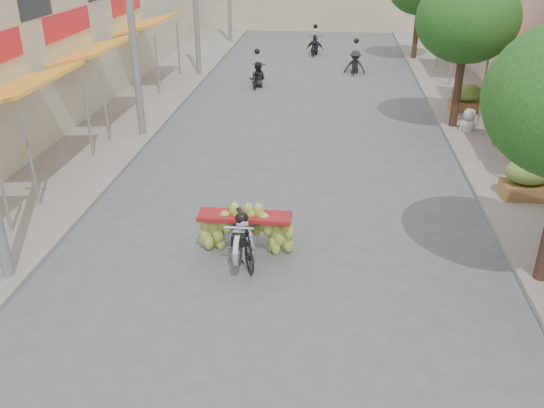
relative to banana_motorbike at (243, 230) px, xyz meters
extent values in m
cube|color=gray|center=(-6.27, 10.62, -0.62)|extent=(4.00, 60.00, 0.12)
cube|color=gray|center=(7.73, 10.62, -0.62)|extent=(4.00, 60.00, 0.12)
cylinder|color=slate|center=(-5.57, 0.42, 0.60)|extent=(0.08, 0.08, 2.55)
cube|color=#F8A129|center=(-6.39, 3.62, 2.07)|extent=(1.77, 4.00, 0.53)
cylinder|color=slate|center=(-5.57, 1.82, 0.60)|extent=(0.08, 0.08, 2.55)
cylinder|color=slate|center=(-5.57, 5.42, 0.60)|extent=(0.08, 0.08, 2.55)
cube|color=#F8A129|center=(-6.39, 8.62, 2.07)|extent=(1.77, 4.00, 0.53)
cylinder|color=slate|center=(-5.57, 6.82, 0.60)|extent=(0.08, 0.08, 2.55)
cylinder|color=slate|center=(-5.57, 10.42, 0.60)|extent=(0.08, 0.08, 2.55)
cube|color=red|center=(-7.27, 8.62, 2.92)|extent=(0.10, 3.50, 0.80)
cube|color=#F8A129|center=(-6.39, 14.62, 2.07)|extent=(1.77, 4.00, 0.53)
cylinder|color=slate|center=(-5.57, 12.82, 0.60)|extent=(0.08, 0.08, 2.55)
cylinder|color=slate|center=(-5.57, 16.42, 0.60)|extent=(0.08, 0.08, 2.55)
cube|color=red|center=(-7.27, 14.62, 2.92)|extent=(0.10, 3.50, 0.80)
cylinder|color=slate|center=(7.03, 3.72, 0.60)|extent=(0.08, 0.08, 2.55)
cylinder|color=slate|center=(7.03, 7.52, 0.60)|extent=(0.08, 0.08, 2.55)
cube|color=red|center=(7.85, 11.62, 2.07)|extent=(1.77, 4.20, 0.53)
cylinder|color=slate|center=(7.03, 9.72, 0.60)|extent=(0.08, 0.08, 2.55)
cylinder|color=slate|center=(7.03, 13.52, 0.60)|extent=(0.08, 0.08, 2.55)
cube|color=red|center=(7.85, 17.62, 2.07)|extent=(1.77, 4.20, 0.53)
cylinder|color=slate|center=(7.03, 15.72, 0.60)|extent=(0.08, 0.08, 2.55)
cylinder|color=slate|center=(7.03, 19.52, 0.60)|extent=(0.08, 0.08, 2.55)
cylinder|color=slate|center=(-4.67, 7.62, 3.32)|extent=(0.24, 0.24, 8.00)
cylinder|color=#3A2719|center=(6.13, 9.62, 0.92)|extent=(0.28, 0.28, 3.20)
ellipsoid|color=#205619|center=(6.13, 9.62, 3.12)|extent=(3.40, 3.40, 2.90)
cylinder|color=#3A2719|center=(6.13, 21.62, 0.92)|extent=(0.28, 0.28, 3.20)
cube|color=brown|center=(6.93, 3.62, -0.31)|extent=(1.20, 0.80, 0.50)
ellipsoid|color=olive|center=(6.93, 3.62, 0.27)|extent=(1.20, 0.88, 0.66)
cube|color=brown|center=(6.93, 11.62, -0.31)|extent=(1.20, 0.80, 0.50)
ellipsoid|color=olive|center=(6.93, 11.62, 0.27)|extent=(1.20, 0.88, 0.66)
imported|color=black|center=(0.00, -0.12, -0.12)|extent=(1.20, 1.94, 1.11)
cylinder|color=silver|center=(0.00, -0.77, -0.06)|extent=(0.10, 0.66, 0.66)
cube|color=black|center=(0.00, -0.67, 0.12)|extent=(0.28, 0.22, 0.22)
cylinder|color=silver|center=(0.00, -0.57, 0.34)|extent=(0.60, 0.05, 0.05)
cube|color=maroon|center=(0.00, 0.23, 0.20)|extent=(2.03, 0.55, 0.10)
imported|color=silver|center=(0.00, -0.17, 0.41)|extent=(0.57, 0.42, 1.57)
sphere|color=black|center=(0.00, -0.20, 1.17)|extent=(0.28, 0.28, 0.28)
imported|color=red|center=(6.82, 5.19, 1.89)|extent=(2.24, 2.24, 1.93)
imported|color=silver|center=(6.55, 9.11, 0.23)|extent=(0.89, 0.72, 1.58)
imported|color=black|center=(-1.61, 14.95, -0.21)|extent=(0.75, 1.70, 0.93)
imported|color=#25242C|center=(-1.61, 14.95, 0.45)|extent=(0.83, 0.54, 1.65)
sphere|color=black|center=(-1.61, 14.95, 0.90)|extent=(0.26, 0.26, 0.26)
imported|color=black|center=(2.85, 18.05, -0.18)|extent=(0.65, 1.74, 1.00)
imported|color=#25242C|center=(2.85, 18.05, 0.45)|extent=(1.11, 0.65, 1.65)
sphere|color=black|center=(2.85, 18.05, 0.90)|extent=(0.26, 0.26, 0.26)
imported|color=black|center=(0.71, 22.44, -0.17)|extent=(0.82, 1.83, 1.00)
imported|color=#25242C|center=(0.71, 22.44, 0.45)|extent=(1.01, 0.63, 1.65)
sphere|color=black|center=(0.71, 22.44, 0.90)|extent=(0.26, 0.26, 0.26)
camera|label=1|loc=(1.75, -10.77, 5.86)|focal=38.00mm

